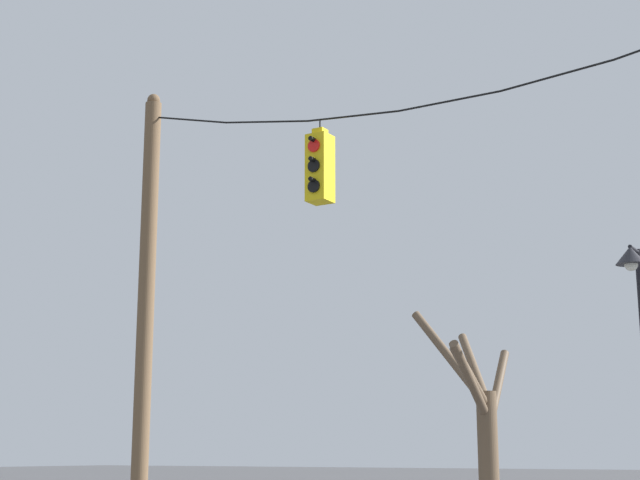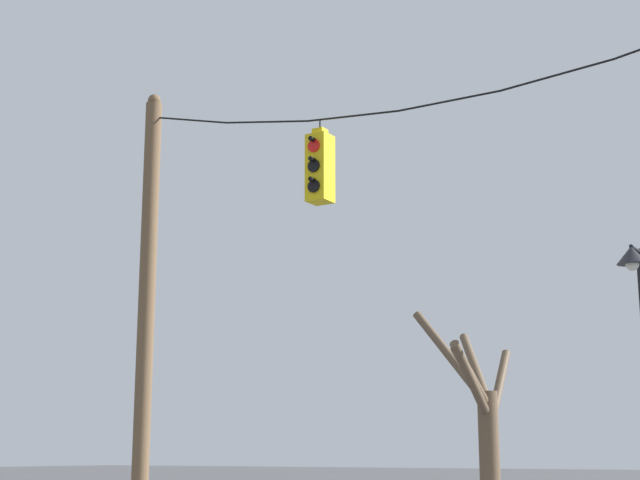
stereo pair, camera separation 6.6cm
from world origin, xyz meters
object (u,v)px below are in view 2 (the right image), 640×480
(street_lamp, at_px, (639,318))
(traffic_light_near_left_pole, at_px, (320,168))
(utility_pole_left, at_px, (146,322))
(bare_tree, at_px, (483,431))

(street_lamp, bearing_deg, traffic_light_near_left_pole, -123.54)
(utility_pole_left, relative_size, bare_tree, 1.72)
(utility_pole_left, xyz_separation_m, traffic_light_near_left_pole, (3.37, 0.00, 2.14))
(traffic_light_near_left_pole, xyz_separation_m, street_lamp, (3.41, 5.15, -1.95))
(utility_pole_left, height_order, traffic_light_near_left_pole, utility_pole_left)
(utility_pole_left, bearing_deg, street_lamp, 37.19)
(traffic_light_near_left_pole, relative_size, bare_tree, 0.28)
(utility_pole_left, relative_size, street_lamp, 1.46)
(bare_tree, bearing_deg, street_lamp, 1.28)
(utility_pole_left, distance_m, street_lamp, 8.52)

